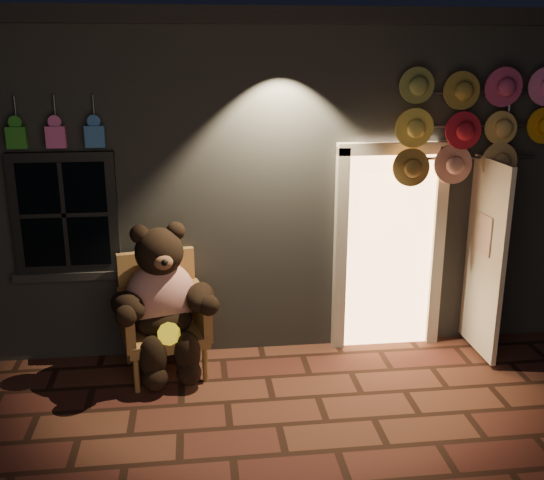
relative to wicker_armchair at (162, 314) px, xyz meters
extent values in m
plane|color=#562F21|center=(1.01, -1.16, -0.58)|extent=(60.00, 60.00, 0.00)
cube|color=slate|center=(1.01, 2.84, 1.07)|extent=(7.00, 5.00, 3.30)
cube|color=black|center=(1.01, 2.84, 2.80)|extent=(7.30, 5.30, 0.16)
cube|color=black|center=(-0.89, 0.30, 0.97)|extent=(1.00, 0.10, 1.20)
cube|color=black|center=(-0.89, 0.27, 0.97)|extent=(0.82, 0.06, 1.02)
cube|color=slate|center=(-0.89, 0.30, 0.34)|extent=(1.10, 0.14, 0.08)
cube|color=#FFB972|center=(2.36, 0.32, 0.47)|extent=(0.92, 0.10, 2.10)
cube|color=beige|center=(1.84, 0.28, 0.47)|extent=(0.12, 0.12, 2.20)
cube|color=beige|center=(2.88, 0.28, 0.47)|extent=(0.12, 0.12, 2.20)
cube|color=beige|center=(2.36, 0.28, 1.55)|extent=(1.16, 0.12, 0.12)
cube|color=beige|center=(3.26, -0.06, 0.47)|extent=(0.05, 0.80, 2.00)
cube|color=#2C8825|center=(-1.24, 0.22, 1.72)|extent=(0.18, 0.07, 0.20)
cylinder|color=#59595E|center=(-1.24, 0.28, 1.97)|extent=(0.02, 0.02, 0.25)
cube|color=#DE5BAB|center=(-0.89, 0.22, 1.72)|extent=(0.18, 0.07, 0.20)
cylinder|color=#59595E|center=(-0.89, 0.28, 1.97)|extent=(0.02, 0.02, 0.25)
cube|color=#336AB3|center=(-0.54, 0.22, 1.72)|extent=(0.18, 0.07, 0.20)
cylinder|color=#59595E|center=(-0.54, 0.28, 1.97)|extent=(0.02, 0.02, 0.25)
cube|color=#9B663C|center=(0.02, -0.09, -0.18)|extent=(0.89, 0.85, 0.11)
cube|color=#9B663C|center=(-0.05, 0.23, 0.20)|extent=(0.76, 0.25, 0.76)
cube|color=#9B663C|center=(-0.33, -0.19, 0.04)|extent=(0.22, 0.66, 0.43)
cube|color=#9B663C|center=(0.38, -0.04, 0.04)|extent=(0.22, 0.66, 0.43)
cylinder|color=#9B663C|center=(-0.23, -0.46, -0.41)|extent=(0.05, 0.05, 0.35)
cylinder|color=#9B663C|center=(0.40, -0.32, -0.41)|extent=(0.05, 0.05, 0.35)
cylinder|color=#9B663C|center=(-0.36, 0.14, -0.41)|extent=(0.05, 0.05, 0.35)
cylinder|color=#9B663C|center=(0.27, 0.27, -0.41)|extent=(0.05, 0.05, 0.35)
ellipsoid|color=#B32213|center=(0.00, -0.05, 0.20)|extent=(0.78, 0.67, 0.71)
ellipsoid|color=black|center=(0.02, -0.13, 0.00)|extent=(0.65, 0.58, 0.33)
sphere|color=black|center=(0.01, -0.10, 0.67)|extent=(0.55, 0.55, 0.46)
sphere|color=black|center=(-0.16, -0.11, 0.85)|extent=(0.18, 0.18, 0.18)
sphere|color=black|center=(0.17, -0.03, 0.85)|extent=(0.18, 0.18, 0.18)
ellipsoid|color=brown|center=(0.05, -0.30, 0.63)|extent=(0.20, 0.16, 0.14)
ellipsoid|color=black|center=(-0.29, -0.34, 0.23)|extent=(0.47, 0.53, 0.26)
ellipsoid|color=black|center=(0.38, -0.19, 0.23)|extent=(0.32, 0.50, 0.26)
ellipsoid|color=black|center=(-0.08, -0.45, -0.24)|extent=(0.26, 0.26, 0.44)
ellipsoid|color=black|center=(0.24, -0.39, -0.24)|extent=(0.26, 0.26, 0.44)
sphere|color=black|center=(-0.06, -0.51, -0.42)|extent=(0.24, 0.24, 0.24)
sphere|color=black|center=(0.25, -0.44, -0.42)|extent=(0.24, 0.24, 0.24)
cylinder|color=yellow|center=(0.08, -0.42, -0.02)|extent=(0.23, 0.13, 0.21)
cylinder|color=#59595E|center=(3.49, 0.22, 0.86)|extent=(0.04, 0.04, 2.89)
cylinder|color=#59595E|center=(3.17, 0.20, 2.09)|extent=(1.28, 0.03, 0.03)
cylinder|color=#59595E|center=(3.17, 0.20, 1.77)|extent=(1.28, 0.03, 0.03)
cylinder|color=#59595E|center=(3.17, 0.20, 1.45)|extent=(1.28, 0.03, 0.03)
cylinder|color=olive|center=(2.51, 0.14, 2.15)|extent=(0.36, 0.11, 0.37)
cylinder|color=olive|center=(2.94, 0.11, 2.15)|extent=(0.36, 0.11, 0.37)
cylinder|color=#BC3F73|center=(3.36, 0.08, 2.15)|extent=(0.36, 0.11, 0.37)
cylinder|color=#EED04E|center=(2.51, 0.11, 1.77)|extent=(0.36, 0.11, 0.37)
cylinder|color=red|center=(2.94, 0.08, 1.77)|extent=(0.36, 0.11, 0.37)
cylinder|color=#E2B65E|center=(3.36, 0.14, 1.77)|extent=(0.36, 0.11, 0.37)
cylinder|color=orange|center=(3.79, 0.11, 1.77)|extent=(0.36, 0.11, 0.37)
cylinder|color=olive|center=(2.51, 0.08, 1.40)|extent=(0.36, 0.11, 0.37)
cylinder|color=tan|center=(2.94, 0.14, 1.40)|extent=(0.36, 0.11, 0.37)
cylinder|color=tan|center=(3.36, 0.11, 1.40)|extent=(0.36, 0.11, 0.37)
camera|label=1|loc=(0.38, -5.87, 2.48)|focal=42.00mm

